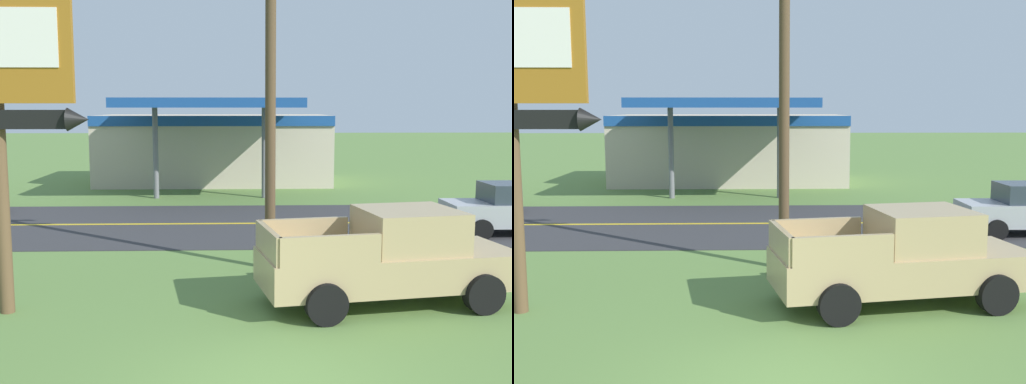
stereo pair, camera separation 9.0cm
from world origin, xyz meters
TOP-DOWN VIEW (x-y plane):
  - road_asphalt at (0.00, 13.00)m, footprint 140.00×8.00m
  - road_centre_line at (0.00, 13.00)m, footprint 126.00×0.20m
  - utility_pole at (0.32, 6.99)m, footprint 1.87×0.26m
  - gas_station at (-1.65, 24.97)m, footprint 12.00×11.50m
  - pickup_tan_parked_on_lawn at (2.62, 4.05)m, footprint 5.45×2.88m

SIDE VIEW (x-z plane):
  - road_asphalt at x=0.00m, z-range 0.00..0.02m
  - road_centre_line at x=0.00m, z-range 0.02..0.03m
  - pickup_tan_parked_on_lawn at x=2.62m, z-range -0.02..1.94m
  - gas_station at x=-1.65m, z-range -0.26..4.14m
  - utility_pole at x=0.32m, z-range 0.29..8.77m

